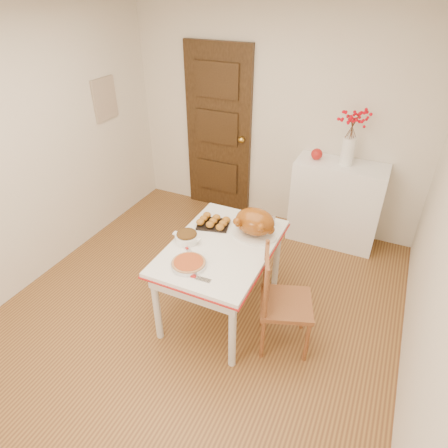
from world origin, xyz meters
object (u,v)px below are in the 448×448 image
at_px(pumpkin_pie, 189,263).
at_px(sideboard, 336,203).
at_px(chair_oak, 286,302).
at_px(turkey_platter, 255,223).
at_px(kitchen_table, 222,278).

bearing_deg(pumpkin_pie, sideboard, 67.80).
bearing_deg(chair_oak, turkey_platter, 28.89).
distance_m(sideboard, pumpkin_pie, 2.12).
height_order(sideboard, turkey_platter, turkey_platter).
relative_size(sideboard, pumpkin_pie, 3.50).
bearing_deg(sideboard, turkey_platter, -109.88).
distance_m(sideboard, turkey_platter, 1.47).
xyz_separation_m(chair_oak, turkey_platter, (-0.44, 0.39, 0.40)).
distance_m(chair_oak, pumpkin_pie, 0.84).
height_order(chair_oak, turkey_platter, turkey_platter).
relative_size(chair_oak, pumpkin_pie, 3.35).
relative_size(sideboard, kitchen_table, 0.79).
xyz_separation_m(sideboard, turkey_platter, (-0.48, -1.33, 0.38)).
bearing_deg(chair_oak, kitchen_table, 58.05).
height_order(kitchen_table, chair_oak, chair_oak).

